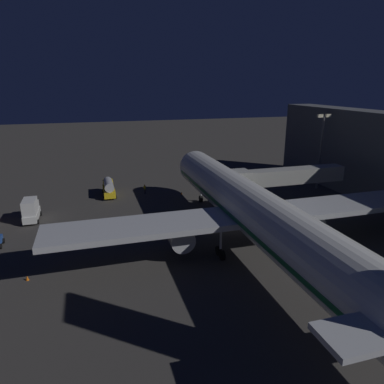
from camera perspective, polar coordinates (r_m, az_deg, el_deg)
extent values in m
plane|color=#383533|center=(54.20, 5.07, -5.29)|extent=(320.00, 320.00, 0.00)
cylinder|color=silver|center=(43.85, 9.87, -2.86)|extent=(5.92, 48.82, 5.92)
sphere|color=silver|center=(65.70, 0.54, 4.13)|extent=(5.81, 5.81, 5.81)
cube|color=#196033|center=(44.00, 9.84, -3.40)|extent=(5.98, 46.87, 0.50)
cube|color=black|center=(63.81, 1.01, 4.69)|extent=(3.26, 1.40, 0.90)
cube|color=#B7BABF|center=(44.95, 9.31, -3.73)|extent=(49.79, 6.42, 0.70)
cylinder|color=#B7BABF|center=(50.78, 17.91, -4.28)|extent=(2.96, 4.79, 2.96)
cylinder|color=black|center=(52.63, 16.47, -3.39)|extent=(2.52, 0.15, 2.52)
cylinder|color=#B7BABF|center=(43.70, -2.14, -6.94)|extent=(2.96, 4.79, 2.96)
cylinder|color=black|center=(45.84, -2.89, -5.76)|extent=(2.52, 0.15, 2.52)
cylinder|color=#B7BABF|center=(63.37, 1.46, 0.36)|extent=(0.28, 0.28, 2.25)
cylinder|color=black|center=(63.89, 1.44, -1.12)|extent=(0.45, 1.20, 1.20)
cylinder|color=#B7BABF|center=(46.95, 14.35, -6.36)|extent=(0.28, 0.28, 2.25)
cylinder|color=black|center=(48.15, 13.81, -7.96)|extent=(0.45, 1.20, 1.20)
cylinder|color=black|center=(47.15, 14.60, -8.58)|extent=(0.45, 1.20, 1.20)
cylinder|color=#B7BABF|center=(43.49, 4.67, -7.80)|extent=(0.28, 0.28, 2.25)
cylinder|color=black|center=(44.78, 4.32, -9.47)|extent=(0.45, 1.20, 1.20)
cylinder|color=black|center=(43.70, 4.93, -10.20)|extent=(0.45, 1.20, 1.20)
cube|color=#9E9E99|center=(61.49, 15.81, 2.56)|extent=(18.93, 2.60, 2.50)
cube|color=#9E9E99|center=(57.11, 7.71, 1.96)|extent=(3.20, 3.40, 3.00)
cube|color=black|center=(56.56, 6.41, 1.86)|extent=(0.70, 3.20, 2.70)
cylinder|color=#B7BABF|center=(58.52, 8.47, -1.31)|extent=(0.56, 0.56, 4.57)
cylinder|color=black|center=(59.42, 8.91, -3.07)|extent=(0.25, 0.60, 0.60)
cylinder|color=black|center=(58.94, 7.85, -3.19)|extent=(0.25, 0.60, 0.60)
cylinder|color=#59595E|center=(75.17, 20.04, 5.84)|extent=(0.40, 0.40, 14.43)
cube|color=#F9EFC6|center=(74.74, 21.20, 11.47)|extent=(1.10, 0.50, 0.60)
cube|color=#F9EFC6|center=(73.67, 20.06, 11.52)|extent=(1.10, 0.50, 0.60)
cube|color=silver|center=(60.77, -24.54, -3.41)|extent=(2.00, 5.40, 1.10)
cube|color=silver|center=(59.63, -24.82, -2.15)|extent=(1.90, 3.78, 2.18)
cube|color=silver|center=(62.21, -24.45, -1.86)|extent=(1.80, 1.60, 1.10)
cylinder|color=black|center=(62.56, -23.31, -3.22)|extent=(0.24, 0.70, 0.70)
cylinder|color=black|center=(62.89, -25.22, -3.36)|extent=(0.24, 0.70, 0.70)
cylinder|color=black|center=(59.04, -23.69, -4.45)|extent=(0.24, 0.70, 0.70)
cylinder|color=black|center=(59.38, -25.72, -4.60)|extent=(0.24, 0.70, 0.70)
cube|color=yellow|center=(69.22, -13.30, 0.13)|extent=(2.10, 6.44, 1.10)
cylinder|color=#B7BABF|center=(68.64, -13.37, 1.20)|extent=(1.70, 5.47, 1.70)
cube|color=yellow|center=(71.15, -13.48, 1.50)|extent=(1.89, 1.80, 1.10)
cylinder|color=black|center=(71.59, -12.50, 0.29)|extent=(0.24, 0.70, 0.70)
cylinder|color=black|center=(71.50, -14.27, 0.14)|extent=(0.24, 0.70, 0.70)
cylinder|color=black|center=(67.29, -12.21, -0.78)|extent=(0.24, 0.70, 0.70)
cylinder|color=black|center=(67.19, -14.09, -0.94)|extent=(0.24, 0.70, 0.70)
cylinder|color=black|center=(54.23, -28.25, -6.98)|extent=(0.24, 0.70, 0.70)
cylinder|color=black|center=(52.66, -28.60, -7.73)|extent=(0.24, 0.70, 0.70)
cylinder|color=black|center=(69.47, -7.65, 0.12)|extent=(0.28, 0.28, 0.91)
cylinder|color=yellow|center=(69.25, -7.67, 0.73)|extent=(0.40, 0.40, 0.63)
sphere|color=tan|center=(69.13, -7.69, 1.08)|extent=(0.24, 0.24, 0.24)
sphere|color=orange|center=(69.12, -7.69, 1.12)|extent=(0.23, 0.23, 0.23)
cone|color=orange|center=(69.62, 1.78, 0.15)|extent=(0.36, 0.36, 0.55)
cone|color=orange|center=(68.43, -1.72, -0.15)|extent=(0.36, 0.36, 0.55)
cone|color=orange|center=(43.55, -25.15, -12.50)|extent=(0.36, 0.36, 0.55)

